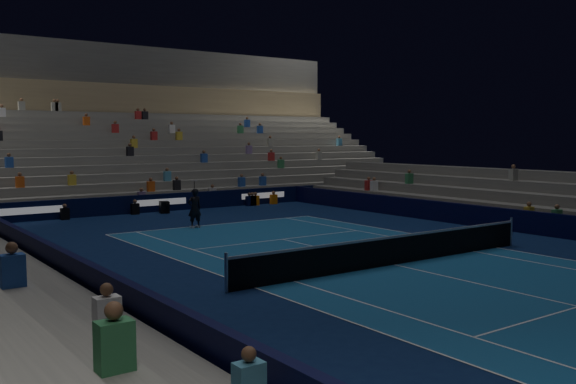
# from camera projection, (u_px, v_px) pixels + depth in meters

# --- Properties ---
(ground) EXTENTS (90.00, 90.00, 0.00)m
(ground) POSITION_uv_depth(u_px,v_px,m) (394.00, 265.00, 20.88)
(ground) COLOR #0B1C45
(ground) RESTS_ON ground
(court_surface) EXTENTS (10.97, 23.77, 0.01)m
(court_surface) POSITION_uv_depth(u_px,v_px,m) (394.00, 265.00, 20.88)
(court_surface) COLOR #185187
(court_surface) RESTS_ON ground
(sponsor_barrier_far) EXTENTS (44.00, 0.25, 1.00)m
(sponsor_barrier_far) POSITION_uv_depth(u_px,v_px,m) (159.00, 203.00, 35.78)
(sponsor_barrier_far) COLOR black
(sponsor_barrier_far) RESTS_ON ground
(sponsor_barrier_east) EXTENTS (0.25, 37.00, 1.00)m
(sponsor_barrier_east) POSITION_uv_depth(u_px,v_px,m) (558.00, 226.00, 26.49)
(sponsor_barrier_east) COLOR black
(sponsor_barrier_east) RESTS_ON ground
(sponsor_barrier_west) EXTENTS (0.25, 37.00, 1.00)m
(sponsor_barrier_west) POSITION_uv_depth(u_px,v_px,m) (107.00, 292.00, 15.18)
(sponsor_barrier_west) COLOR black
(sponsor_barrier_west) RESTS_ON ground
(grandstand_main) EXTENTS (44.00, 15.20, 11.20)m
(grandstand_main) POSITION_uv_depth(u_px,v_px,m) (101.00, 149.00, 43.12)
(grandstand_main) COLOR slate
(grandstand_main) RESTS_ON ground
(tennis_net) EXTENTS (12.90, 0.10, 1.10)m
(tennis_net) POSITION_uv_depth(u_px,v_px,m) (394.00, 250.00, 20.84)
(tennis_net) COLOR #B2B2B7
(tennis_net) RESTS_ON ground
(tennis_player) EXTENTS (0.68, 0.46, 1.84)m
(tennis_player) POSITION_uv_depth(u_px,v_px,m) (195.00, 208.00, 29.28)
(tennis_player) COLOR black
(tennis_player) RESTS_ON ground
(broadcast_camera) EXTENTS (0.62, 1.01, 0.66)m
(broadcast_camera) POSITION_uv_depth(u_px,v_px,m) (164.00, 207.00, 35.04)
(broadcast_camera) COLOR black
(broadcast_camera) RESTS_ON ground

